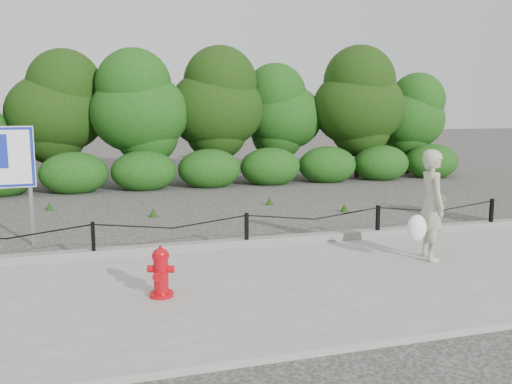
{
  "coord_description": "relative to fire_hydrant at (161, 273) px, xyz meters",
  "views": [
    {
      "loc": [
        -2.44,
        -8.65,
        2.45
      ],
      "look_at": [
        0.23,
        0.2,
        1.0
      ],
      "focal_mm": 38.0,
      "sensor_mm": 36.0,
      "label": 1
    }
  ],
  "objects": [
    {
      "name": "curb",
      "position": [
        1.69,
        2.07,
        -0.24
      ],
      "size": [
        14.0,
        0.22,
        0.14
      ],
      "primitive_type": "cube",
      "color": "slate",
      "rests_on": "sidewalk"
    },
    {
      "name": "sidewalk",
      "position": [
        1.69,
        0.02,
        -0.35
      ],
      "size": [
        14.0,
        4.0,
        0.08
      ],
      "primitive_type": "cube",
      "color": "gray",
      "rests_on": "ground"
    },
    {
      "name": "fire_hydrant",
      "position": [
        0.0,
        0.0,
        0.0
      ],
      "size": [
        0.39,
        0.39,
        0.65
      ],
      "rotation": [
        0.0,
        0.0,
        -0.36
      ],
      "color": "#BA0610",
      "rests_on": "sidewalk"
    },
    {
      "name": "pedestrian",
      "position": [
        4.25,
        0.51,
        0.53
      ],
      "size": [
        0.78,
        0.71,
        1.73
      ],
      "rotation": [
        0.0,
        0.0,
        1.34
      ],
      "color": "#A3A28B",
      "rests_on": "sidewalk"
    },
    {
      "name": "ground",
      "position": [
        1.69,
        2.02,
        -0.39
      ],
      "size": [
        90.0,
        90.0,
        0.0
      ],
      "primitive_type": "plane",
      "color": "#2D2B28",
      "rests_on": "ground"
    },
    {
      "name": "treeline",
      "position": [
        2.41,
        10.95,
        2.03
      ],
      "size": [
        20.04,
        3.54,
        4.45
      ],
      "color": "black",
      "rests_on": "ground"
    },
    {
      "name": "chain_barrier",
      "position": [
        1.69,
        2.02,
        0.06
      ],
      "size": [
        10.06,
        0.06,
        0.6
      ],
      "color": "black",
      "rests_on": "sidewalk"
    }
  ]
}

